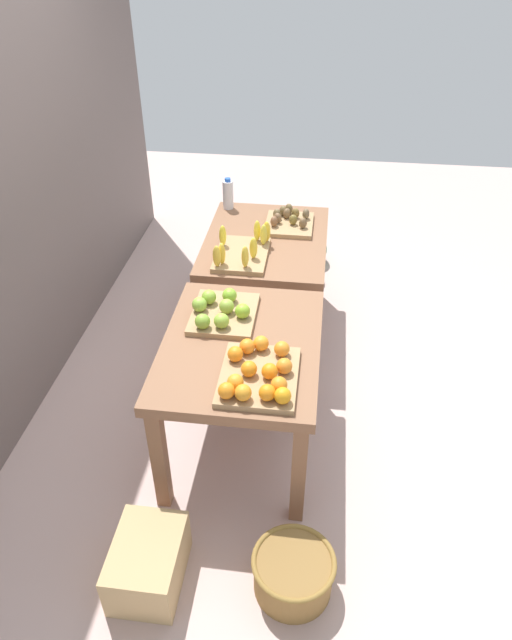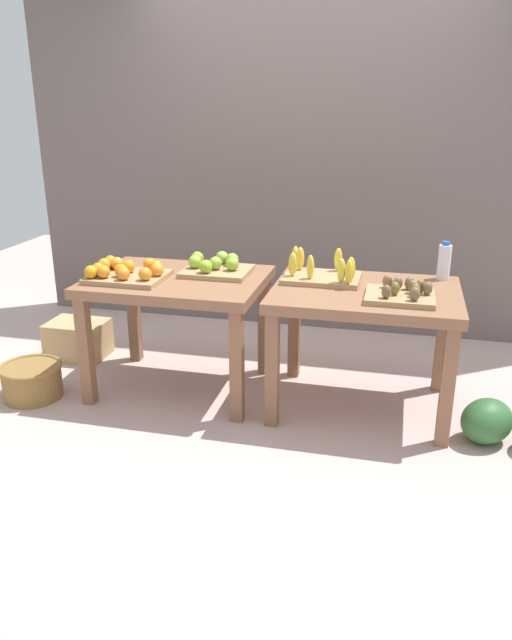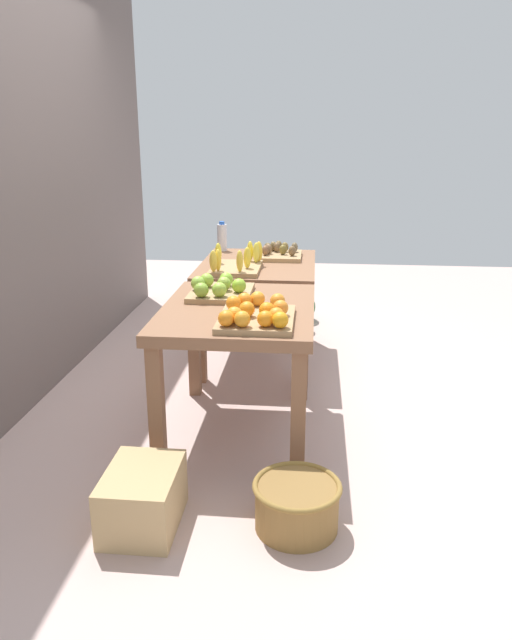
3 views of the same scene
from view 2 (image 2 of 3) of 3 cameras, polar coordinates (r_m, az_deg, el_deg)
ground_plane at (r=3.84m, az=1.07°, el=-7.00°), size 8.00×8.00×0.00m
back_wall at (r=4.76m, az=4.90°, el=16.93°), size 4.40×0.12×3.00m
display_table_left at (r=3.76m, az=-7.24°, el=2.45°), size 1.04×0.80×0.72m
display_table_right at (r=3.53m, az=10.05°, el=1.16°), size 1.04×0.80×0.72m
orange_bin at (r=3.71m, az=-11.98°, el=4.35°), size 0.45×0.36×0.11m
apple_bin at (r=3.77m, az=-3.74°, el=4.95°), size 0.41×0.36×0.11m
banana_crate at (r=3.62m, az=6.10°, el=4.33°), size 0.44×0.33×0.17m
kiwi_bin at (r=3.35m, az=13.38°, el=2.43°), size 0.36×0.32×0.10m
water_bottle at (r=3.78m, az=17.02°, el=5.18°), size 0.08×0.08×0.23m
wicker_basket at (r=4.02m, az=-20.03°, el=-5.23°), size 0.38×0.38×0.21m
cardboard_produce_box at (r=4.54m, az=-16.13°, el=-1.71°), size 0.40×0.30×0.26m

